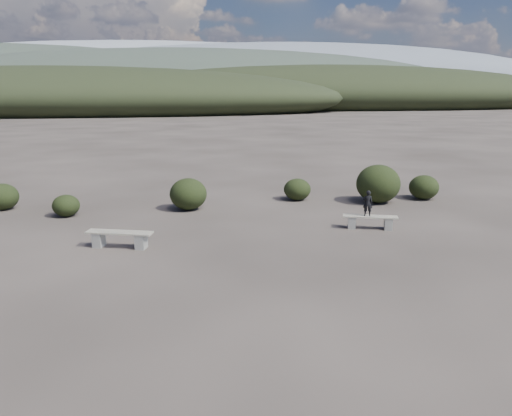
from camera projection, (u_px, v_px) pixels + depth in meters
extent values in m
plane|color=#2D2723|center=(276.00, 291.00, 11.24)|extent=(1200.00, 1200.00, 0.00)
cube|color=slate|center=(99.00, 240.00, 14.37)|extent=(0.36, 0.43, 0.43)
cube|color=slate|center=(141.00, 241.00, 14.19)|extent=(0.36, 0.43, 0.43)
cube|color=gray|center=(119.00, 232.00, 14.22)|extent=(1.95, 0.91, 0.05)
cube|color=slate|center=(352.00, 222.00, 16.29)|extent=(0.33, 0.39, 0.39)
cube|color=slate|center=(388.00, 224.00, 16.12)|extent=(0.33, 0.39, 0.39)
cube|color=gray|center=(370.00, 217.00, 16.15)|extent=(1.77, 0.84, 0.05)
imported|color=black|center=(368.00, 203.00, 16.07)|extent=(0.36, 0.29, 0.84)
ellipsoid|color=black|center=(66.00, 206.00, 17.78)|extent=(0.95, 0.95, 0.78)
ellipsoid|color=black|center=(188.00, 194.00, 18.73)|extent=(1.39, 1.39, 1.19)
ellipsoid|color=black|center=(297.00, 189.00, 20.40)|extent=(1.11, 1.11, 0.89)
ellipsoid|color=black|center=(378.00, 184.00, 19.87)|extent=(1.74, 1.74, 1.53)
ellipsoid|color=black|center=(424.00, 187.00, 20.54)|extent=(1.20, 1.20, 1.00)
ellipsoid|color=black|center=(2.00, 197.00, 18.75)|extent=(1.17, 1.17, 0.99)
ellipsoid|color=black|center=(62.00, 99.00, 93.98)|extent=(110.00, 40.00, 12.00)
ellipsoid|color=black|center=(338.00, 95.00, 121.17)|extent=(120.00, 44.00, 14.00)
ellipsoid|color=#2A332A|center=(191.00, 86.00, 164.14)|extent=(190.00, 64.00, 24.00)
ellipsoid|color=slate|center=(302.00, 80.00, 307.34)|extent=(340.00, 110.00, 44.00)
ellipsoid|color=gray|center=(148.00, 79.00, 389.70)|extent=(460.00, 140.00, 56.00)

